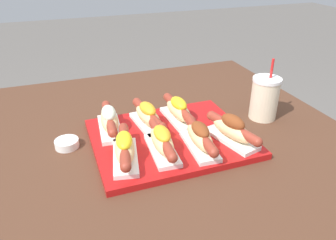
{
  "coord_description": "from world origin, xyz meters",
  "views": [
    {
      "loc": [
        -0.25,
        -0.75,
        1.25
      ],
      "look_at": [
        0.03,
        0.02,
        0.82
      ],
      "focal_mm": 35.0,
      "sensor_mm": 36.0,
      "label": 1
    }
  ],
  "objects_px": {
    "hot_dog_4": "(109,120)",
    "drink_cup": "(265,98)",
    "hot_dog_1": "(162,141)",
    "hot_dog_5": "(148,116)",
    "sauce_bowl": "(67,143)",
    "serving_tray": "(170,138)",
    "hot_dog_0": "(125,148)",
    "hot_dog_3": "(232,129)",
    "hot_dog_2": "(200,137)",
    "hot_dog_6": "(179,110)"
  },
  "relations": [
    {
      "from": "hot_dog_5",
      "to": "hot_dog_6",
      "type": "relative_size",
      "value": 1.0
    },
    {
      "from": "hot_dog_0",
      "to": "hot_dog_2",
      "type": "distance_m",
      "value": 0.2
    },
    {
      "from": "hot_dog_4",
      "to": "hot_dog_6",
      "type": "relative_size",
      "value": 1.0
    },
    {
      "from": "serving_tray",
      "to": "sauce_bowl",
      "type": "distance_m",
      "value": 0.29
    },
    {
      "from": "sauce_bowl",
      "to": "drink_cup",
      "type": "xyz_separation_m",
      "value": [
        0.61,
        -0.03,
        0.06
      ]
    },
    {
      "from": "hot_dog_2",
      "to": "hot_dog_1",
      "type": "bearing_deg",
      "value": 171.83
    },
    {
      "from": "hot_dog_1",
      "to": "drink_cup",
      "type": "relative_size",
      "value": 1.05
    },
    {
      "from": "hot_dog_2",
      "to": "hot_dog_3",
      "type": "bearing_deg",
      "value": 1.38
    },
    {
      "from": "hot_dog_4",
      "to": "drink_cup",
      "type": "relative_size",
      "value": 1.05
    },
    {
      "from": "serving_tray",
      "to": "sauce_bowl",
      "type": "height_order",
      "value": "sauce_bowl"
    },
    {
      "from": "hot_dog_4",
      "to": "drink_cup",
      "type": "bearing_deg",
      "value": -6.24
    },
    {
      "from": "hot_dog_2",
      "to": "hot_dog_3",
      "type": "relative_size",
      "value": 1.03
    },
    {
      "from": "hot_dog_3",
      "to": "hot_dog_1",
      "type": "bearing_deg",
      "value": 176.51
    },
    {
      "from": "serving_tray",
      "to": "hot_dog_4",
      "type": "height_order",
      "value": "hot_dog_4"
    },
    {
      "from": "serving_tray",
      "to": "hot_dog_2",
      "type": "bearing_deg",
      "value": -58.96
    },
    {
      "from": "hot_dog_2",
      "to": "hot_dog_4",
      "type": "bearing_deg",
      "value": 139.98
    },
    {
      "from": "hot_dog_1",
      "to": "hot_dog_6",
      "type": "bearing_deg",
      "value": 54.85
    },
    {
      "from": "sauce_bowl",
      "to": "hot_dog_5",
      "type": "bearing_deg",
      "value": 1.84
    },
    {
      "from": "hot_dog_3",
      "to": "hot_dog_6",
      "type": "height_order",
      "value": "hot_dog_3"
    },
    {
      "from": "hot_dog_3",
      "to": "hot_dog_6",
      "type": "distance_m",
      "value": 0.19
    },
    {
      "from": "hot_dog_3",
      "to": "hot_dog_5",
      "type": "height_order",
      "value": "hot_dog_3"
    },
    {
      "from": "hot_dog_5",
      "to": "drink_cup",
      "type": "distance_m",
      "value": 0.38
    },
    {
      "from": "hot_dog_0",
      "to": "hot_dog_3",
      "type": "distance_m",
      "value": 0.3
    },
    {
      "from": "hot_dog_5",
      "to": "hot_dog_4",
      "type": "bearing_deg",
      "value": 174.21
    },
    {
      "from": "hot_dog_1",
      "to": "hot_dog_5",
      "type": "distance_m",
      "value": 0.15
    },
    {
      "from": "sauce_bowl",
      "to": "drink_cup",
      "type": "bearing_deg",
      "value": -3.19
    },
    {
      "from": "serving_tray",
      "to": "hot_dog_3",
      "type": "relative_size",
      "value": 2.16
    },
    {
      "from": "hot_dog_3",
      "to": "sauce_bowl",
      "type": "bearing_deg",
      "value": 160.56
    },
    {
      "from": "hot_dog_4",
      "to": "sauce_bowl",
      "type": "height_order",
      "value": "hot_dog_4"
    },
    {
      "from": "hot_dog_5",
      "to": "hot_dog_6",
      "type": "distance_m",
      "value": 0.1
    },
    {
      "from": "hot_dog_2",
      "to": "drink_cup",
      "type": "relative_size",
      "value": 1.05
    },
    {
      "from": "hot_dog_5",
      "to": "serving_tray",
      "type": "bearing_deg",
      "value": -60.81
    },
    {
      "from": "hot_dog_4",
      "to": "hot_dog_5",
      "type": "bearing_deg",
      "value": -5.79
    },
    {
      "from": "hot_dog_1",
      "to": "hot_dog_4",
      "type": "height_order",
      "value": "hot_dog_4"
    },
    {
      "from": "hot_dog_4",
      "to": "hot_dog_3",
      "type": "bearing_deg",
      "value": -29.33
    },
    {
      "from": "hot_dog_2",
      "to": "hot_dog_5",
      "type": "distance_m",
      "value": 0.19
    },
    {
      "from": "hot_dog_6",
      "to": "hot_dog_0",
      "type": "bearing_deg",
      "value": -143.73
    },
    {
      "from": "hot_dog_2",
      "to": "hot_dog_4",
      "type": "xyz_separation_m",
      "value": [
        -0.21,
        0.17,
        0.0
      ]
    },
    {
      "from": "hot_dog_1",
      "to": "hot_dog_6",
      "type": "distance_m",
      "value": 0.18
    },
    {
      "from": "hot_dog_0",
      "to": "sauce_bowl",
      "type": "xyz_separation_m",
      "value": [
        -0.13,
        0.14,
        -0.04
      ]
    },
    {
      "from": "hot_dog_4",
      "to": "sauce_bowl",
      "type": "distance_m",
      "value": 0.13
    },
    {
      "from": "hot_dog_6",
      "to": "sauce_bowl",
      "type": "xyz_separation_m",
      "value": [
        -0.34,
        -0.01,
        -0.04
      ]
    },
    {
      "from": "hot_dog_3",
      "to": "drink_cup",
      "type": "bearing_deg",
      "value": 32.81
    },
    {
      "from": "hot_dog_0",
      "to": "hot_dog_4",
      "type": "bearing_deg",
      "value": 92.67
    },
    {
      "from": "hot_dog_0",
      "to": "hot_dog_6",
      "type": "bearing_deg",
      "value": 36.27
    },
    {
      "from": "serving_tray",
      "to": "drink_cup",
      "type": "xyz_separation_m",
      "value": [
        0.33,
        0.03,
        0.06
      ]
    },
    {
      "from": "hot_dog_0",
      "to": "hot_dog_6",
      "type": "height_order",
      "value": "hot_dog_6"
    },
    {
      "from": "serving_tray",
      "to": "hot_dog_5",
      "type": "relative_size",
      "value": 2.12
    },
    {
      "from": "serving_tray",
      "to": "hot_dog_4",
      "type": "xyz_separation_m",
      "value": [
        -0.15,
        0.09,
        0.04
      ]
    },
    {
      "from": "hot_dog_6",
      "to": "sauce_bowl",
      "type": "height_order",
      "value": "hot_dog_6"
    }
  ]
}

